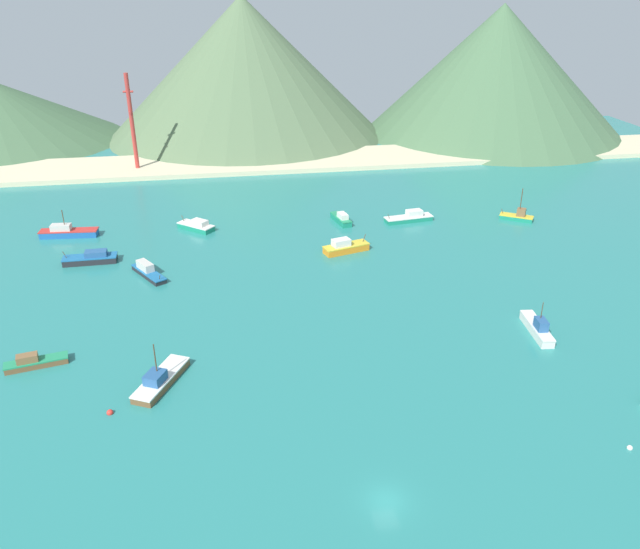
{
  "coord_description": "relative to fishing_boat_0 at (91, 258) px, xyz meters",
  "views": [
    {
      "loc": [
        -14.06,
        -44.52,
        46.97
      ],
      "look_at": [
        1.65,
        50.46,
        0.94
      ],
      "focal_mm": 35.16,
      "sensor_mm": 36.0,
      "label": 1
    }
  ],
  "objects": [
    {
      "name": "fishing_boat_8",
      "position": [
        -2.0,
        -33.53,
        -0.16
      ],
      "size": [
        8.21,
        3.56,
        1.96
      ],
      "color": "brown",
      "rests_on": "ground"
    },
    {
      "name": "radio_tower",
      "position": [
        2.77,
        58.2,
        12.04
      ],
      "size": [
        2.53,
        2.02,
        25.27
      ],
      "color": "#B7332D",
      "rests_on": "ground"
    },
    {
      "name": "fishing_boat_1",
      "position": [
        48.58,
        12.57,
        0.02
      ],
      "size": [
        3.49,
        7.49,
        2.31
      ],
      "color": "#198466",
      "rests_on": "ground"
    },
    {
      "name": "fishing_boat_3",
      "position": [
        85.78,
        7.95,
        0.01
      ],
      "size": [
        6.96,
        5.61,
        7.08
      ],
      "color": "#198466",
      "rests_on": "ground"
    },
    {
      "name": "fishing_boat_9",
      "position": [
        10.54,
        -7.26,
        -0.03
      ],
      "size": [
        6.61,
        9.03,
        2.26
      ],
      "color": "#232328",
      "rests_on": "ground"
    },
    {
      "name": "beach_strip",
      "position": [
        38.05,
        60.65,
        -0.25
      ],
      "size": [
        247.0,
        21.53,
        1.2
      ],
      "primitive_type": "cube",
      "color": "beige",
      "rests_on": "ground"
    },
    {
      "name": "ground",
      "position": [
        38.05,
        -34.12,
        -1.1
      ],
      "size": [
        260.0,
        280.0,
        0.5
      ],
      "color": "teal"
    },
    {
      "name": "fishing_boat_2",
      "position": [
        14.73,
        -40.46,
        -0.07
      ],
      "size": [
        7.08,
        10.29,
        6.26
      ],
      "color": "brown",
      "rests_on": "ground"
    },
    {
      "name": "fishing_boat_5",
      "position": [
        46.28,
        -2.73,
        0.14
      ],
      "size": [
        9.16,
        5.12,
        2.85
      ],
      "color": "orange",
      "rests_on": "ground"
    },
    {
      "name": "buoy_0",
      "position": [
        66.37,
        -61.13,
        -0.74
      ],
      "size": [
        0.63,
        0.63,
        0.63
      ],
      "color": "silver",
      "rests_on": "ground"
    },
    {
      "name": "fishing_boat_7",
      "position": [
        18.63,
        13.37,
        -0.0
      ],
      "size": [
        7.81,
        7.36,
        2.38
      ],
      "color": "#198466",
      "rests_on": "ground"
    },
    {
      "name": "fishing_boat_10",
      "position": [
        63.07,
        11.19,
        -0.06
      ],
      "size": [
        10.57,
        4.14,
        2.33
      ],
      "color": "#198466",
      "rests_on": "ground"
    },
    {
      "name": "buoy_1",
      "position": [
        9.15,
        -45.47,
        -0.71
      ],
      "size": [
        0.79,
        0.79,
        0.79
      ],
      "color": "red",
      "rests_on": "ground"
    },
    {
      "name": "fishing_boat_0",
      "position": [
        0.0,
        0.0,
        0.0
      ],
      "size": [
        9.51,
        3.16,
        2.58
      ],
      "color": "#232328",
      "rests_on": "ground"
    },
    {
      "name": "fishing_boat_14",
      "position": [
        -6.65,
        13.87,
        0.09
      ],
      "size": [
        11.38,
        3.53,
        5.58
      ],
      "color": "#1E5BA8",
      "rests_on": "ground"
    },
    {
      "name": "fishing_boat_6",
      "position": [
        67.88,
        -36.47,
        0.08
      ],
      "size": [
        2.83,
        9.18,
        5.34
      ],
      "color": "silver",
      "rests_on": "ground"
    },
    {
      "name": "hill_central",
      "position": [
        33.96,
        97.45,
        20.13
      ],
      "size": [
        87.92,
        87.92,
        41.96
      ],
      "color": "#56704C",
      "rests_on": "ground"
    },
    {
      "name": "hill_east",
      "position": [
        113.35,
        86.43,
        18.92
      ],
      "size": [
        82.0,
        82.0,
        39.55
      ],
      "color": "#476B47",
      "rests_on": "ground"
    }
  ]
}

